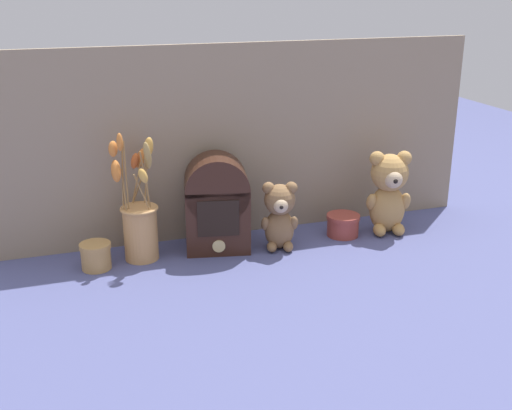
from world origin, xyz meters
TOP-DOWN VIEW (x-y plane):
  - ground_plane at (0.00, 0.00)m, footprint 4.00×4.00m
  - backdrop_wall at (0.00, 0.17)m, footprint 1.44×0.02m
  - teddy_bear_large at (0.41, 0.02)m, footprint 0.14×0.13m
  - teddy_bear_medium at (0.06, 0.01)m, footprint 0.11×0.10m
  - flower_vase at (-0.32, 0.06)m, footprint 0.13×0.15m
  - vintage_radio at (-0.10, 0.06)m, footprint 0.20×0.16m
  - decorative_tin_tall at (0.28, 0.04)m, footprint 0.10×0.10m
  - decorative_tin_short at (-0.44, 0.03)m, footprint 0.08×0.08m

SIDE VIEW (x-z plane):
  - ground_plane at x=0.00m, z-range 0.00..0.00m
  - decorative_tin_tall at x=0.28m, z-range 0.00..0.06m
  - decorative_tin_short at x=-0.44m, z-range 0.00..0.07m
  - teddy_bear_medium at x=0.06m, z-range 0.00..0.20m
  - flower_vase at x=-0.32m, z-range -0.07..0.29m
  - teddy_bear_large at x=0.41m, z-range 0.01..0.26m
  - vintage_radio at x=-0.10m, z-range 0.00..0.27m
  - backdrop_wall at x=0.00m, z-range 0.00..0.56m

